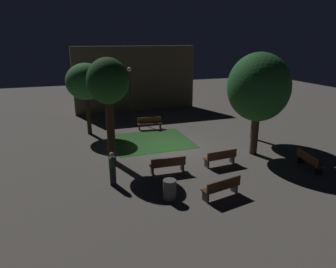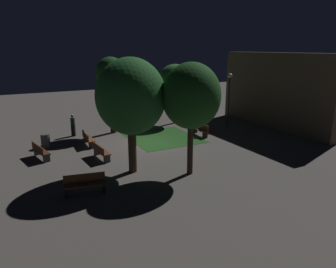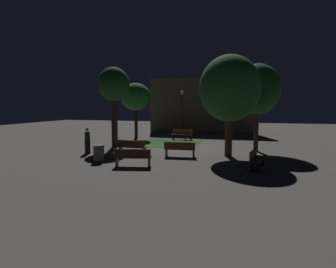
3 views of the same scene
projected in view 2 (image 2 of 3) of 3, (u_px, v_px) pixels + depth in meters
name	position (u px, v px, depth m)	size (l,w,h in m)	color
ground_plane	(147.00, 144.00, 21.44)	(60.00, 60.00, 0.00)	#56514C
grass_lawn	(163.00, 138.00, 22.88)	(5.10, 4.65, 0.01)	#23511E
bench_corner	(88.00, 138.00, 20.99)	(1.82, 0.54, 0.88)	brown
bench_front_right	(100.00, 151.00, 18.43)	(1.83, 0.62, 0.88)	brown
bench_back_row	(40.00, 151.00, 18.44)	(1.86, 0.84, 0.88)	#422314
bench_near_trees	(85.00, 183.00, 14.03)	(0.80, 1.86, 0.88)	brown
bench_by_lamp	(201.00, 129.00, 23.42)	(1.84, 0.66, 0.88)	brown
tree_near_wall	(191.00, 96.00, 15.35)	(2.89, 2.89, 5.64)	#38281C
tree_back_left	(131.00, 97.00, 15.64)	(3.49, 3.49, 5.86)	#423021
tree_right_canopy	(175.00, 80.00, 26.43)	(2.74, 2.74, 4.98)	#2D2116
tree_tall_center	(111.00, 76.00, 23.16)	(2.19, 2.19, 5.65)	#2D2116
lamp_post_path_center	(229.00, 91.00, 24.73)	(0.36, 0.36, 4.37)	black
trash_bin	(45.00, 141.00, 20.56)	(0.56, 0.56, 0.90)	#4C4C4C
pedestrian	(73.00, 125.00, 23.15)	(0.32, 0.34, 1.61)	black
building_wall_backdrop	(274.00, 91.00, 25.17)	(11.24, 0.80, 5.91)	brown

